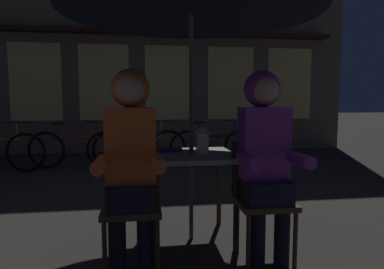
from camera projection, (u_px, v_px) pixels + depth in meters
ground_plane at (191, 239)px, 2.87m from camera, size 60.00×60.00×0.00m
cafe_table at (191, 165)px, 2.81m from camera, size 0.72×0.72×0.74m
lantern at (202, 140)px, 2.72m from camera, size 0.11×0.11×0.23m
chair_left at (132, 197)px, 2.39m from camera, size 0.40×0.40×0.87m
chair_right at (261, 192)px, 2.53m from camera, size 0.40×0.40×0.87m
person_left_hooded at (131, 149)px, 2.30m from camera, size 0.45×0.56×1.40m
person_right_hooded at (265, 146)px, 2.44m from camera, size 0.45×0.56×1.40m
shopfront_building at (136, 19)px, 7.81m from camera, size 10.00×0.93×6.20m
bicycle_second at (75, 149)px, 5.84m from camera, size 1.67×0.27×0.84m
bicycle_third at (140, 147)px, 6.04m from camera, size 1.68×0.15×0.84m
bicycle_fourth at (214, 147)px, 6.16m from camera, size 1.68×0.16×0.84m
book at (171, 150)px, 2.92m from camera, size 0.20×0.14×0.02m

